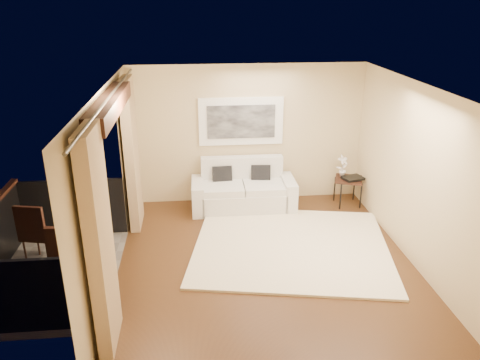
{
  "coord_description": "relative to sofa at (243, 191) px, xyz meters",
  "views": [
    {
      "loc": [
        -1.03,
        -6.21,
        3.85
      ],
      "look_at": [
        -0.31,
        0.87,
        1.05
      ],
      "focal_mm": 35.0,
      "sensor_mm": 36.0,
      "label": 1
    }
  ],
  "objects": [
    {
      "name": "glass_a",
      "position": [
        -2.44,
        -2.2,
        0.47
      ],
      "size": [
        0.06,
        0.06,
        0.12
      ],
      "primitive_type": "cylinder",
      "color": "white",
      "rests_on": "bistro_table"
    },
    {
      "name": "tray",
      "position": [
        2.12,
        -0.15,
        0.24
      ],
      "size": [
        0.45,
        0.38,
        0.05
      ],
      "primitive_type": "cube",
      "rotation": [
        0.0,
        0.0,
        0.31
      ],
      "color": "black",
      "rests_on": "side_table"
    },
    {
      "name": "artwork",
      "position": [
        -0.0,
        0.37,
        1.28
      ],
      "size": [
        1.62,
        0.07,
        0.92
      ],
      "color": "white",
      "rests_on": "room_shell"
    },
    {
      "name": "floor",
      "position": [
        0.13,
        -2.09,
        -0.34
      ],
      "size": [
        5.0,
        5.0,
        0.0
      ],
      "primitive_type": "plane",
      "color": "#4C2E16",
      "rests_on": "ground"
    },
    {
      "name": "balcony_chair_far",
      "position": [
        -3.32,
        -1.8,
        0.26
      ],
      "size": [
        0.53,
        0.53,
        1.03
      ],
      "rotation": [
        0.0,
        0.0,
        2.92
      ],
      "color": "black",
      "rests_on": "balcony"
    },
    {
      "name": "orchid",
      "position": [
        1.95,
        0.01,
        0.43
      ],
      "size": [
        0.28,
        0.24,
        0.44
      ],
      "primitive_type": "imported",
      "rotation": [
        0.0,
        0.0,
        0.41
      ],
      "color": "white",
      "rests_on": "side_table"
    },
    {
      "name": "room_shell",
      "position": [
        -2.0,
        -2.09,
        2.18
      ],
      "size": [
        5.0,
        6.4,
        5.0
      ],
      "color": "white",
      "rests_on": "ground"
    },
    {
      "name": "glass_b",
      "position": [
        -2.42,
        -2.09,
        0.47
      ],
      "size": [
        0.06,
        0.06,
        0.12
      ],
      "primitive_type": "cylinder",
      "color": "silver",
      "rests_on": "bistro_table"
    },
    {
      "name": "vase",
      "position": [
        -2.6,
        -2.33,
        0.5
      ],
      "size": [
        0.04,
        0.04,
        0.18
      ],
      "primitive_type": "cylinder",
      "color": "white",
      "rests_on": "bistro_table"
    },
    {
      "name": "sofa",
      "position": [
        0.0,
        0.0,
        0.0
      ],
      "size": [
        1.98,
        0.87,
        0.95
      ],
      "rotation": [
        0.0,
        0.0,
        -0.01
      ],
      "color": "silver",
      "rests_on": "floor"
    },
    {
      "name": "curtains",
      "position": [
        -1.98,
        -2.09,
        1.0
      ],
      "size": [
        0.16,
        4.8,
        2.64
      ],
      "color": "tan",
      "rests_on": "ground"
    },
    {
      "name": "candle",
      "position": [
        -2.47,
        -1.99,
        0.44
      ],
      "size": [
        0.06,
        0.06,
        0.07
      ],
      "primitive_type": "cylinder",
      "color": "red",
      "rests_on": "bistro_table"
    },
    {
      "name": "bistro_table",
      "position": [
        -2.56,
        -2.15,
        0.33
      ],
      "size": [
        0.72,
        0.72,
        0.74
      ],
      "rotation": [
        0.0,
        0.0,
        -0.15
      ],
      "color": "black",
      "rests_on": "balcony"
    },
    {
      "name": "rug",
      "position": [
        0.62,
        -1.66,
        -0.31
      ],
      "size": [
        3.59,
        3.27,
        0.04
      ],
      "primitive_type": "cube",
      "rotation": [
        0.0,
        0.0,
        -0.19
      ],
      "color": "#FEF0CC",
      "rests_on": "floor"
    },
    {
      "name": "ice_bucket",
      "position": [
        -2.72,
        -2.1,
        0.51
      ],
      "size": [
        0.18,
        0.18,
        0.2
      ],
      "primitive_type": "cylinder",
      "color": "white",
      "rests_on": "bistro_table"
    },
    {
      "name": "balcony",
      "position": [
        -3.18,
        -2.09,
        -0.16
      ],
      "size": [
        1.81,
        2.6,
        1.17
      ],
      "color": "#605B56",
      "rests_on": "ground"
    },
    {
      "name": "balcony_chair_near",
      "position": [
        -2.76,
        -2.58,
        0.22
      ],
      "size": [
        0.44,
        0.45,
        0.96
      ],
      "rotation": [
        0.0,
        0.0,
        -0.07
      ],
      "color": "black",
      "rests_on": "balcony"
    },
    {
      "name": "side_table",
      "position": [
        2.06,
        -0.09,
        0.15
      ],
      "size": [
        0.64,
        0.64,
        0.55
      ],
      "rotation": [
        0.0,
        0.0,
        -0.34
      ],
      "color": "black",
      "rests_on": "floor"
    }
  ]
}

